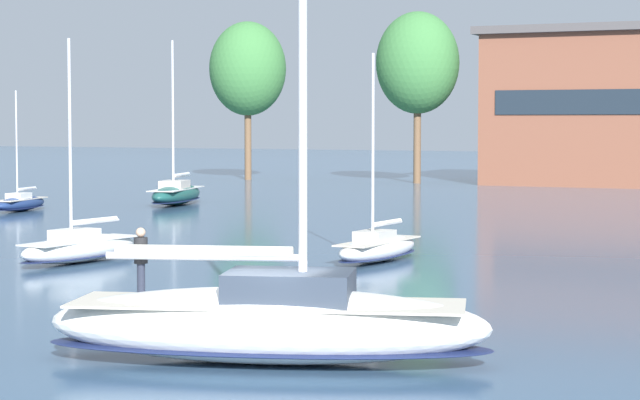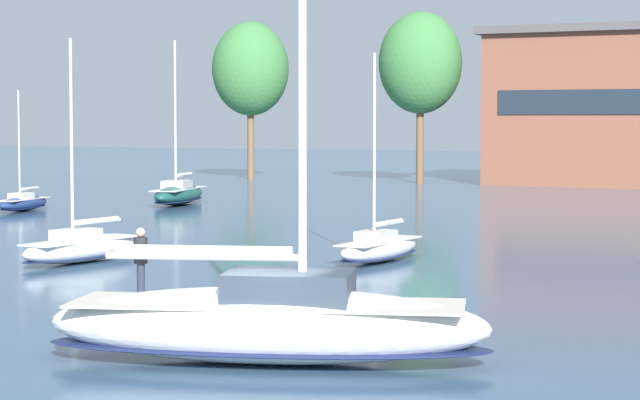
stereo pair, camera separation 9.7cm
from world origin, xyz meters
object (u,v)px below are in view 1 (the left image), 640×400
tree_shore_right (248,69)px  sailboat_main (269,321)px  sailboat_moored_far_slip (80,247)px  sailboat_moored_mid_channel (378,247)px  tree_shore_center (418,63)px  sailboat_moored_outer_mooring (176,194)px  sailboat_moored_near_marina (21,203)px

tree_shore_right → sailboat_main: size_ratio=1.04×
sailboat_moored_far_slip → sailboat_moored_mid_channel: bearing=26.3°
tree_shore_right → sailboat_main: bearing=-61.3°
sailboat_main → sailboat_moored_mid_channel: 22.09m
tree_shore_center → tree_shore_right: (-17.67, -0.41, -0.25)m
sailboat_main → sailboat_moored_mid_channel: sailboat_main is taller
tree_shore_center → sailboat_moored_outer_mooring: size_ratio=1.40×
tree_shore_center → sailboat_moored_near_marina: size_ratio=2.05×
sailboat_main → sailboat_moored_far_slip: bearing=137.1°
tree_shore_right → sailboat_main: (44.81, -81.99, -9.88)m
sailboat_main → sailboat_moored_far_slip: 23.21m
sailboat_moored_far_slip → sailboat_moored_outer_mooring: sailboat_moored_outer_mooring is taller
tree_shore_right → sailboat_moored_near_marina: 45.53m
sailboat_moored_near_marina → sailboat_moored_far_slip: 30.64m
tree_shore_right → sailboat_moored_near_marina: size_ratio=2.00×
tree_shore_center → sailboat_moored_far_slip: tree_shore_center is taller
tree_shore_right → sailboat_main: 93.96m
sailboat_moored_outer_mooring → sailboat_main: bearing=-56.2°
tree_shore_right → sailboat_moored_outer_mooring: size_ratio=1.37×
sailboat_moored_mid_channel → sailboat_moored_far_slip: 12.37m
tree_shore_center → sailboat_moored_mid_channel: (21.23, -61.12, -10.57)m
sailboat_main → sailboat_moored_near_marina: (-37.90, 38.20, -0.49)m
sailboat_moored_mid_channel → sailboat_moored_near_marina: bearing=152.1°
tree_shore_right → sailboat_moored_mid_channel: 72.84m
tree_shore_center → tree_shore_right: size_ratio=1.02×
sailboat_moored_far_slip → tree_shore_center: bearing=98.7°
sailboat_moored_near_marina → sailboat_moored_mid_channel: (31.99, -16.92, 0.06)m
tree_shore_right → sailboat_moored_far_slip: (27.81, -66.20, -10.27)m
sailboat_moored_mid_channel → sailboat_moored_far_slip: size_ratio=0.94×
sailboat_main → tree_shore_center: bearing=108.2°
tree_shore_center → tree_shore_right: bearing=-178.7°
tree_shore_right → sailboat_moored_mid_channel: size_ratio=1.81×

